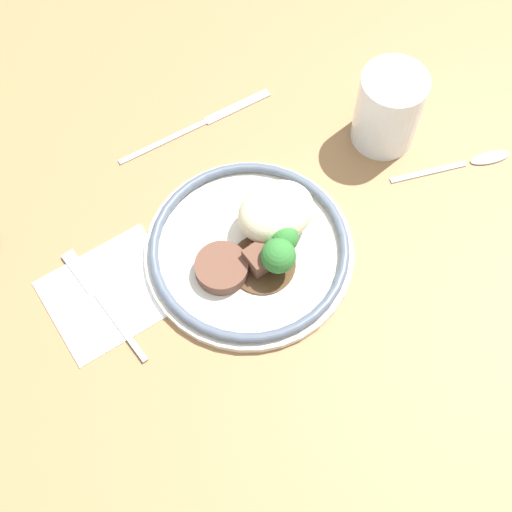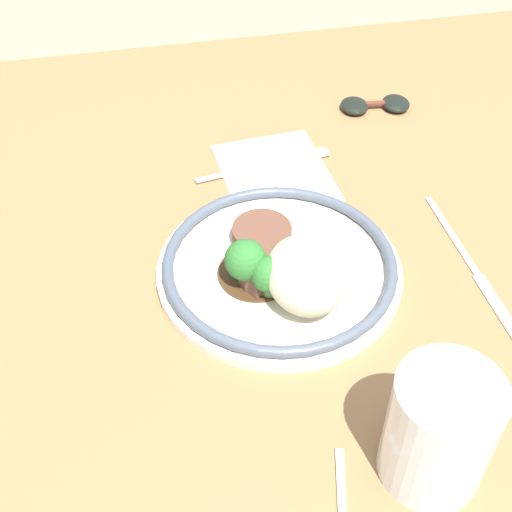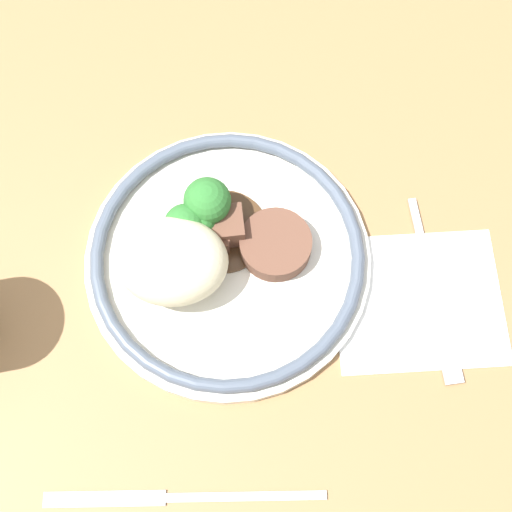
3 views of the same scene
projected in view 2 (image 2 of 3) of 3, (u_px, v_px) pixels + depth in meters
ground_plane at (288, 331)px, 0.73m from camera, size 8.00×8.00×0.00m
dining_table at (289, 319)px, 0.72m from camera, size 1.11×1.13×0.04m
napkin at (275, 172)px, 0.86m from camera, size 0.15×0.13×0.00m
plate at (280, 268)px, 0.71m from camera, size 0.25×0.25×0.07m
juice_glass at (438, 434)px, 0.54m from camera, size 0.08×0.08×0.11m
fork at (276, 163)px, 0.87m from camera, size 0.04×0.17×0.00m
knife at (475, 271)px, 0.74m from camera, size 0.22×0.02×0.00m
sunglasses at (375, 104)px, 0.95m from camera, size 0.05×0.10×0.01m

